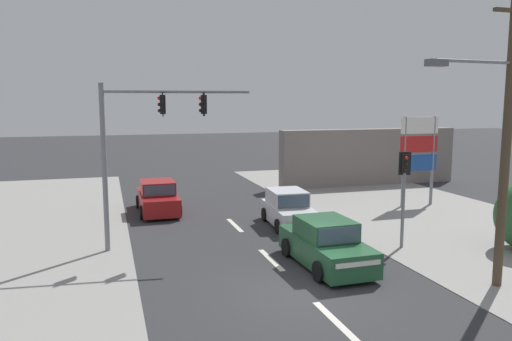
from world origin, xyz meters
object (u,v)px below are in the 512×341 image
(utility_pole_foreground_right, at_px, (504,121))
(hatchback_kerbside_parked, at_px, (288,209))
(sedan_receding_far, at_px, (326,245))
(sedan_oncoming_mid, at_px, (158,198))
(pedestal_signal_right_kerb, at_px, (404,183))
(shopping_plaza_sign, at_px, (419,148))
(traffic_signal_mast, at_px, (141,136))

(utility_pole_foreground_right, height_order, hatchback_kerbside_parked, utility_pole_foreground_right)
(sedan_receding_far, relative_size, hatchback_kerbside_parked, 1.15)
(sedan_receding_far, relative_size, sedan_oncoming_mid, 1.01)
(sedan_oncoming_mid, bearing_deg, hatchback_kerbside_parked, -39.33)
(utility_pole_foreground_right, distance_m, sedan_oncoming_mid, 15.81)
(pedestal_signal_right_kerb, relative_size, hatchback_kerbside_parked, 0.96)
(utility_pole_foreground_right, distance_m, shopping_plaza_sign, 11.61)
(traffic_signal_mast, height_order, sedan_oncoming_mid, traffic_signal_mast)
(traffic_signal_mast, distance_m, pedestal_signal_right_kerb, 9.61)
(utility_pole_foreground_right, xyz_separation_m, sedan_oncoming_mid, (-8.37, 12.77, -4.10))
(traffic_signal_mast, distance_m, hatchback_kerbside_parked, 7.38)
(utility_pole_foreground_right, distance_m, sedan_receding_far, 6.47)
(sedan_receding_far, bearing_deg, pedestal_signal_right_kerb, 16.13)
(hatchback_kerbside_parked, bearing_deg, utility_pole_foreground_right, -69.49)
(sedan_oncoming_mid, distance_m, hatchback_kerbside_parked, 6.70)
(traffic_signal_mast, bearing_deg, hatchback_kerbside_parked, 15.98)
(traffic_signal_mast, relative_size, sedan_receding_far, 1.40)
(shopping_plaza_sign, distance_m, hatchback_kerbside_parked, 8.37)
(utility_pole_foreground_right, bearing_deg, traffic_signal_mast, 144.58)
(traffic_signal_mast, relative_size, shopping_plaza_sign, 1.30)
(pedestal_signal_right_kerb, bearing_deg, shopping_plaza_sign, 51.86)
(shopping_plaza_sign, bearing_deg, sedan_receding_far, -139.14)
(shopping_plaza_sign, relative_size, hatchback_kerbside_parked, 1.24)
(utility_pole_foreground_right, relative_size, sedan_oncoming_mid, 2.10)
(shopping_plaza_sign, xyz_separation_m, hatchback_kerbside_parked, (-7.80, -1.97, -2.28))
(utility_pole_foreground_right, relative_size, shopping_plaza_sign, 1.94)
(shopping_plaza_sign, bearing_deg, traffic_signal_mast, -165.01)
(traffic_signal_mast, xyz_separation_m, shopping_plaza_sign, (14.08, 3.77, -1.16))
(shopping_plaza_sign, bearing_deg, sedan_oncoming_mid, 170.07)
(traffic_signal_mast, relative_size, hatchback_kerbside_parked, 1.61)
(sedan_receding_far, bearing_deg, sedan_oncoming_mid, 114.92)
(utility_pole_foreground_right, height_order, sedan_receding_far, utility_pole_foreground_right)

